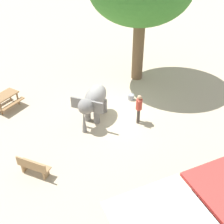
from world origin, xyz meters
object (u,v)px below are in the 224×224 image
object	(u,v)px
wooden_bench	(33,166)
picnic_table_near	(5,98)
person_handler	(139,107)
elephant	(93,101)
feed_bucket	(131,97)

from	to	relation	value
wooden_bench	picnic_table_near	world-z (taller)	wooden_bench
person_handler	picnic_table_near	xyz separation A→B (m)	(6.09, -4.21, -0.36)
person_handler	wooden_bench	world-z (taller)	person_handler
elephant	picnic_table_near	size ratio (longest dim) A/B	1.13
wooden_bench	feed_bucket	world-z (taller)	wooden_bench
person_handler	wooden_bench	xyz separation A→B (m)	(5.64, 1.43, -0.48)
picnic_table_near	feed_bucket	world-z (taller)	picnic_table_near
elephant	wooden_bench	xyz separation A→B (m)	(3.67, 2.65, -0.64)
feed_bucket	person_handler	bearing A→B (deg)	72.69
elephant	picnic_table_near	distance (m)	5.11
feed_bucket	elephant	bearing A→B (deg)	18.11
elephant	person_handler	distance (m)	2.32
person_handler	picnic_table_near	world-z (taller)	person_handler
wooden_bench	elephant	bearing A→B (deg)	82.57
wooden_bench	picnic_table_near	size ratio (longest dim) A/B	0.62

